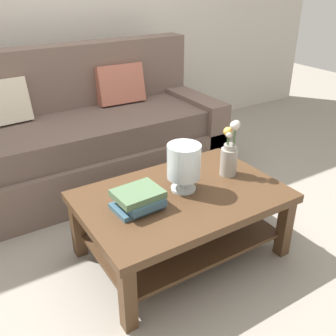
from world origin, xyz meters
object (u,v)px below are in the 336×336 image
at_px(couch, 79,140).
at_px(glass_hurricane_vase, 184,163).
at_px(coffee_table, 182,211).
at_px(book_stack_main, 138,199).
at_px(flower_pitcher, 229,153).

relative_size(couch, glass_hurricane_vase, 8.03).
relative_size(coffee_table, book_stack_main, 4.37).
distance_m(glass_hurricane_vase, flower_pitcher, 0.35).
bearing_deg(flower_pitcher, couch, 114.61).
bearing_deg(glass_hurricane_vase, flower_pitcher, 1.30).
bearing_deg(flower_pitcher, coffee_table, -173.56).
bearing_deg(book_stack_main, coffee_table, -0.44).
distance_m(book_stack_main, glass_hurricane_vase, 0.34).
bearing_deg(coffee_table, book_stack_main, 179.56).
height_order(coffee_table, book_stack_main, book_stack_main).
height_order(couch, coffee_table, couch).
bearing_deg(couch, glass_hurricane_vase, -80.53).
distance_m(couch, flower_pitcher, 1.32).
relative_size(couch, flower_pitcher, 6.34).
height_order(couch, glass_hurricane_vase, couch).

